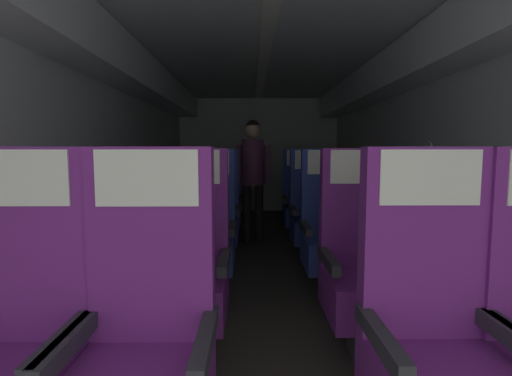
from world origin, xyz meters
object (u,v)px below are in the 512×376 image
object	(u,v)px
seat_a_right_window	(436,347)
seat_b_left_aisle	(188,269)
seat_c_right_window	(331,234)
seat_e_left_window	(188,203)
seat_b_right_window	(363,268)
seat_d_right_window	(313,215)
seat_d_left_window	(173,215)
seat_e_right_aisle	(336,203)
seat_b_right_aisle	(441,268)
seat_a_left_window	(11,350)
seat_a_left_aisle	(144,351)
seat_c_left_aisle	(207,234)
seat_c_right_aisle	(384,233)
seat_c_left_window	(150,234)
seat_d_right_aisle	(355,215)
seat_b_left_window	(110,269)
flight_attendant	(253,167)
seat_e_right_window	(301,203)
seat_e_left_aisle	(223,203)
seat_d_left_aisle	(217,215)

from	to	relation	value
seat_a_right_window	seat_b_left_aisle	distance (m)	1.35
seat_c_right_window	seat_e_left_window	bearing A→B (deg)	129.04
seat_b_right_window	seat_d_right_window	world-z (taller)	same
seat_d_right_window	seat_e_left_window	bearing A→B (deg)	148.10
seat_d_left_window	seat_e_right_aisle	distance (m)	2.11
seat_b_right_aisle	seat_d_right_window	distance (m)	1.87
seat_a_left_window	seat_a_left_aisle	distance (m)	0.46
seat_a_left_window	seat_c_left_aisle	distance (m)	1.87
seat_c_right_aisle	seat_c_right_window	distance (m)	0.44
seat_d_right_window	seat_e_left_window	size ratio (longest dim) A/B	1.00
seat_c_right_window	seat_e_right_aisle	distance (m)	1.86
seat_b_left_aisle	seat_c_right_window	world-z (taller)	same
seat_a_left_aisle	seat_c_left_window	world-z (taller)	same
seat_b_left_aisle	seat_e_right_aisle	distance (m)	3.09
seat_b_left_aisle	seat_c_left_aisle	xyz separation A→B (m)	(0.00, 0.92, 0.00)
seat_b_left_aisle	seat_e_right_aisle	size ratio (longest dim) A/B	1.00
seat_d_right_aisle	seat_b_right_window	bearing A→B (deg)	-103.95
seat_b_right_window	seat_c_right_aisle	size ratio (longest dim) A/B	1.00
seat_a_left_aisle	seat_d_right_window	bearing A→B (deg)	69.63
seat_b_left_window	seat_c_right_window	bearing A→B (deg)	31.77
seat_b_left_aisle	seat_b_left_window	bearing A→B (deg)	179.04
seat_d_right_aisle	flight_attendant	distance (m)	1.51
seat_c_right_aisle	seat_e_right_window	bearing A→B (deg)	103.96
seat_a_left_window	seat_e_left_window	bearing A→B (deg)	89.96
seat_a_right_window	seat_d_left_window	size ratio (longest dim) A/B	1.00
seat_c_right_aisle	seat_e_right_aisle	distance (m)	1.80
seat_e_right_window	seat_c_right_window	bearing A→B (deg)	-89.75
seat_c_right_window	seat_a_left_aisle	bearing A→B (deg)	-119.11
seat_b_left_aisle	seat_b_right_window	size ratio (longest dim) A/B	1.00
seat_b_left_aisle	seat_c_right_aisle	distance (m)	1.72
seat_c_left_window	flight_attendant	world-z (taller)	flight_attendant
seat_e_left_aisle	seat_e_left_window	bearing A→B (deg)	179.74
seat_a_left_aisle	seat_b_right_window	bearing A→B (deg)	42.00
seat_c_right_window	seat_d_left_aisle	bearing A→B (deg)	137.99
seat_e_left_window	seat_c_left_window	bearing A→B (deg)	-90.30
seat_a_left_window	seat_e_right_window	size ratio (longest dim) A/B	1.00
seat_a_right_window	seat_e_left_aisle	bearing A→B (deg)	105.52
seat_b_right_aisle	seat_c_right_aisle	bearing A→B (deg)	90.88
seat_d_left_aisle	seat_d_right_aisle	size ratio (longest dim) A/B	1.00
seat_a_right_window	seat_e_left_window	xyz separation A→B (m)	(-1.46, 3.62, 0.00)
seat_a_left_aisle	seat_b_left_aisle	size ratio (longest dim) A/B	1.00
seat_a_left_aisle	flight_attendant	distance (m)	3.72
seat_b_right_window	seat_e_right_window	world-z (taller)	same
seat_d_left_aisle	seat_d_right_window	size ratio (longest dim) A/B	1.00
seat_c_left_aisle	seat_b_left_aisle	bearing A→B (deg)	-90.07
seat_b_right_window	seat_c_right_window	bearing A→B (deg)	90.06
seat_d_left_window	seat_e_left_window	distance (m)	0.90
seat_c_left_window	seat_d_right_window	xyz separation A→B (m)	(1.48, 0.89, 0.00)
seat_d_left_aisle	seat_d_right_window	world-z (taller)	same
flight_attendant	seat_b_left_aisle	bearing A→B (deg)	76.97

